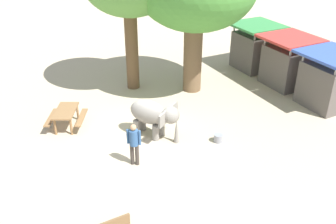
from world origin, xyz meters
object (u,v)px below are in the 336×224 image
Objects in this scene: picnic_table_near at (66,114)px; market_stall_red at (287,64)px; elephant at (154,115)px; market_stall_green at (254,49)px; market_stall_blue at (328,83)px; feed_bucket at (218,138)px; person_handler at (134,141)px.

picnic_table_near is 0.80× the size of market_stall_red.
market_stall_red reaches higher than elephant.
market_stall_blue is at bearing 0.00° from market_stall_green.
elephant is 3.70m from picnic_table_near.
picnic_table_near is at bearing -127.47° from feed_bucket.
market_stall_red is at bearing 65.06° from elephant.
feed_bucket is at bearing -53.35° from person_handler.
picnic_table_near is at bearing -162.94° from elephant.
market_stall_green is 7.00× the size of feed_bucket.
person_handler is at bearing -91.95° from feed_bucket.
picnic_table_near is 6.25m from feed_bucket.
elephant is 8.16m from market_stall_blue.
elephant is 1.99m from person_handler.
market_stall_blue reaches higher than picnic_table_near.
market_stall_red is at bearing -34.61° from person_handler.
market_stall_red is (-2.86, 9.48, 0.19)m from person_handler.
market_stall_blue reaches higher than person_handler.
feed_bucket is (2.98, -6.03, -0.98)m from market_stall_red.
picnic_table_near is (-3.68, -1.50, -0.36)m from person_handler.
feed_bucket is at bearing 18.04° from elephant.
market_stall_red is 1.00× the size of market_stall_blue.
market_stall_blue is 6.12m from feed_bucket.
person_handler is 0.64× the size of market_stall_red.
market_stall_blue is (2.60, 0.00, 0.00)m from market_stall_red.
market_stall_blue is at bearing -49.82° from person_handler.
market_stall_blue is (1.16, 8.08, 0.19)m from elephant.
market_stall_red reaches higher than picnic_table_near.
market_stall_red reaches higher than feed_bucket.
market_stall_blue is at bearing 93.58° from feed_bucket.
market_stall_red is (2.60, 0.00, 0.00)m from market_stall_green.
picnic_table_near reaches higher than feed_bucket.
person_handler is (1.42, -1.40, -0.00)m from elephant.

